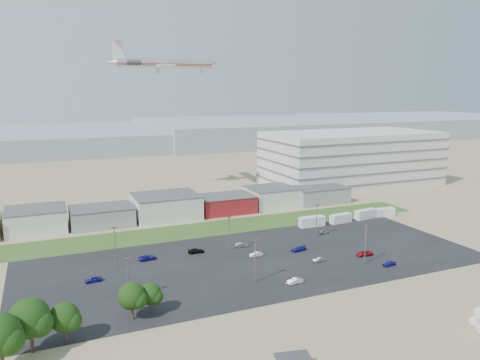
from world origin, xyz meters
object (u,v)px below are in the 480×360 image
box_trailer_a (312,222)px  parked_car_8 (323,232)px  airliner (165,64)px  parked_car_9 (147,258)px  tree_far_left (0,339)px  parked_car_11 (242,245)px  parked_car_6 (196,251)px  parked_car_12 (298,249)px  parked_car_0 (364,253)px  storage_tank_nw (479,319)px  parked_car_7 (256,254)px  parked_car_1 (319,260)px  parked_car_2 (389,263)px  parked_car_13 (295,281)px  parked_car_5 (93,279)px

box_trailer_a → parked_car_8: size_ratio=2.58×
airliner → parked_car_9: 97.76m
tree_far_left → parked_car_11: 71.63m
tree_far_left → parked_car_6: tree_far_left is taller
parked_car_8 → parked_car_12: (-15.28, -10.79, 0.06)m
parked_car_9 → parked_car_11: size_ratio=1.17×
parked_car_12 → parked_car_6: bearing=-115.6°
parked_car_6 → parked_car_0: bearing=-112.7°
storage_tank_nw → parked_car_7: bearing=114.5°
parked_car_6 → storage_tank_nw: bearing=-144.9°
parked_car_1 → parked_car_9: parked_car_9 is taller
tree_far_left → parked_car_9: tree_far_left is taller
parked_car_0 → parked_car_2: parked_car_0 is taller
tree_far_left → parked_car_9: 51.64m
parked_car_8 → parked_car_12: parked_car_12 is taller
tree_far_left → parked_car_8: 96.87m
box_trailer_a → parked_car_7: bearing=-145.9°
parked_car_6 → parked_car_8: size_ratio=1.33×
parked_car_0 → parked_car_9: 58.15m
parked_car_13 → parked_car_7: bearing=179.0°
box_trailer_a → parked_car_9: box_trailer_a is taller
parked_car_8 → parked_car_11: (-28.26, -1.39, 0.07)m
parked_car_0 → parked_car_11: (-27.42, 19.73, 0.01)m
parked_car_6 → parked_car_12: size_ratio=1.02×
parked_car_9 → parked_car_11: bearing=-97.9°
parked_car_12 → storage_tank_nw: bearing=5.9°
airliner → parked_car_12: airliner is taller
parked_car_6 → parked_car_11: parked_car_6 is taller
storage_tank_nw → parked_car_2: storage_tank_nw is taller
parked_car_1 → parked_car_2: bearing=56.2°
airliner → parked_car_13: bearing=-83.3°
parked_car_5 → parked_car_8: (70.21, 10.72, -0.08)m
tree_far_left → parked_car_2: (87.61, 11.86, -4.82)m
parked_car_0 → parked_car_13: parked_car_13 is taller
parked_car_6 → parked_car_12: bearing=-106.6°
box_trailer_a → parked_car_1: size_ratio=2.57×
box_trailer_a → parked_car_6: (-43.03, -9.66, -0.99)m
parked_car_1 → parked_car_7: size_ratio=0.90×
parked_car_9 → storage_tank_nw: bearing=-147.3°
storage_tank_nw → parked_car_13: (-22.48, 30.70, -0.44)m
parked_car_5 → parked_car_6: size_ratio=0.85×
parked_car_0 → parked_car_1: bearing=-87.1°
parked_car_7 → parked_car_8: parked_car_7 is taller
airliner → parked_car_7: 101.65m
parked_car_0 → parked_car_12: (-14.43, 10.33, 0.00)m
storage_tank_nw → parked_car_11: storage_tank_nw is taller
parked_car_5 → parked_car_11: (41.95, 9.33, -0.00)m
tree_far_left → parked_car_1: size_ratio=3.20×
parked_car_1 → parked_car_0: bearing=85.1°
parked_car_5 → parked_car_8: 71.02m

